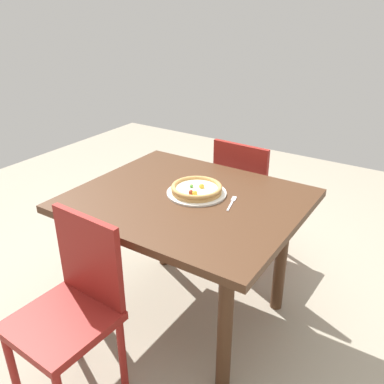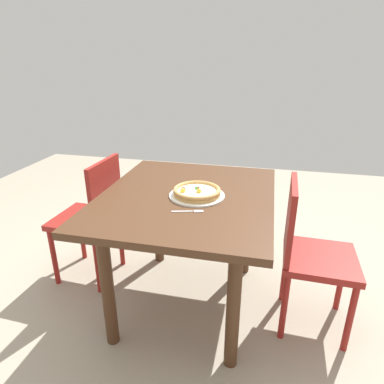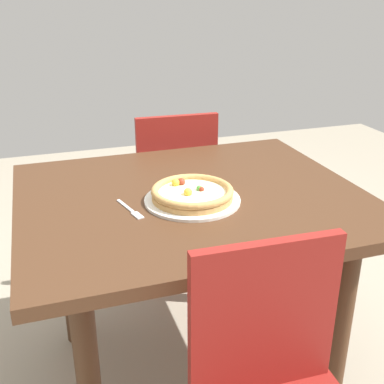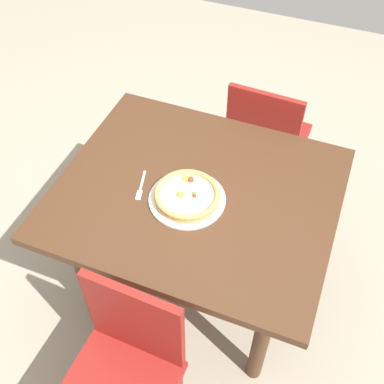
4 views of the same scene
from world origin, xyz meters
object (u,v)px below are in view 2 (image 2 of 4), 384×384
at_px(dining_table, 187,211).
at_px(pizza, 197,191).
at_px(fork, 190,211).
at_px(chair_near, 93,215).
at_px(plate, 197,195).
at_px(chair_far, 309,251).

height_order(dining_table, pizza, pizza).
bearing_deg(fork, chair_near, 140.65).
bearing_deg(pizza, plate, 111.33).
bearing_deg(dining_table, chair_near, -100.54).
xyz_separation_m(chair_near, pizza, (0.15, 0.77, 0.30)).
relative_size(plate, fork, 1.94).
xyz_separation_m(pizza, fork, (0.21, 0.01, -0.03)).
height_order(pizza, fork, pizza).
relative_size(dining_table, chair_far, 1.31).
xyz_separation_m(dining_table, chair_near, (-0.13, -0.71, -0.16)).
xyz_separation_m(dining_table, pizza, (0.02, 0.06, 0.14)).
height_order(dining_table, chair_far, chair_far).
bearing_deg(pizza, chair_far, 90.48).
bearing_deg(chair_near, fork, -111.97).
height_order(plate, fork, plate).
height_order(chair_near, pizza, chair_near).
relative_size(dining_table, plate, 3.66).
bearing_deg(chair_near, pizza, -98.45).
distance_m(chair_near, chair_far, 1.42).
xyz_separation_m(chair_far, pizza, (0.01, -0.65, 0.30)).
bearing_deg(chair_far, dining_table, -89.04).
distance_m(chair_near, pizza, 0.84).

